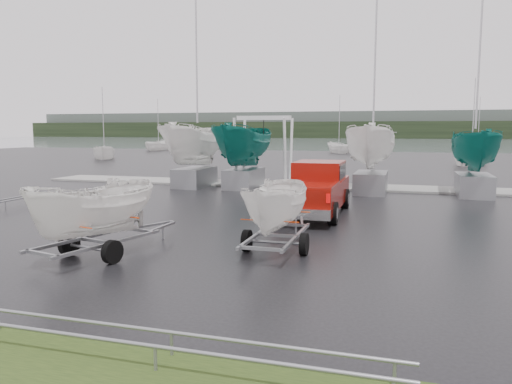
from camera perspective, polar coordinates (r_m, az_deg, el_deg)
name	(u,v)px	position (r m, az deg, el deg)	size (l,w,h in m)	color
ground_plane	(187,226)	(17.57, -7.85, -3.83)	(120.00, 120.00, 0.00)	black
lake	(374,144)	(115.93, 13.36, 5.37)	(300.00, 300.00, 0.00)	slate
dock	(279,185)	(29.74, 2.66, 0.85)	(30.00, 3.00, 0.12)	gray
treeline	(387,130)	(185.79, 14.76, 6.88)	(300.00, 8.00, 6.00)	black
far_hill	(388,124)	(193.79, 14.87, 7.47)	(300.00, 6.00, 10.00)	#4C5651
pickup_truck	(316,187)	(19.99, 6.89, 0.59)	(2.32, 6.13, 2.03)	maroon
trailer_hitched	(277,165)	(13.45, 2.43, 3.08)	(1.79, 3.61, 4.36)	gray
trailer_parked	(93,163)	(13.42, -18.17, 3.22)	(1.99, 3.78, 4.58)	gray
boat_hoist	(264,140)	(29.82, 0.88, 5.92)	(3.30, 2.18, 4.12)	silver
keelboat_0	(194,117)	(29.17, -7.12, 8.54)	(2.54, 3.20, 10.72)	gray
keelboat_1	(244,118)	(28.28, -1.39, 8.50)	(2.51, 3.20, 7.76)	gray
keelboat_2	(373,117)	(26.72, 13.20, 8.30)	(2.48, 3.20, 10.65)	gray
keelboat_3	(477,126)	(27.15, 23.93, 6.86)	(2.20, 3.20, 10.37)	gray
mast_rack_0	(0,201)	(23.46, -27.18, -0.92)	(0.56, 6.50, 0.06)	gray
mast_rack_2	(164,339)	(7.58, -10.52, -16.22)	(7.00, 0.56, 0.06)	gray
moored_boat_0	(105,159)	(59.08, -16.91, 3.67)	(3.24, 3.26, 11.12)	white
moored_boat_1	(339,153)	(71.19, 9.43, 4.43)	(3.21, 3.23, 11.10)	white
moored_boat_2	(471,165)	(50.59, 23.35, 2.84)	(3.27, 3.30, 11.32)	white
moored_boat_3	(477,152)	(80.73, 23.97, 4.23)	(3.57, 3.58, 11.32)	white
moored_boat_4	(159,150)	(80.58, -11.05, 4.71)	(2.61, 2.68, 11.43)	white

